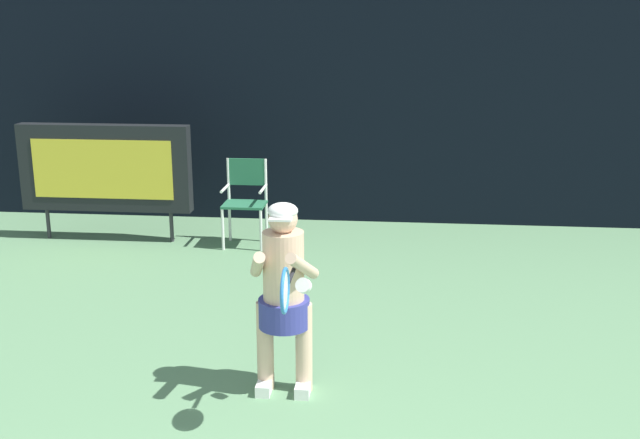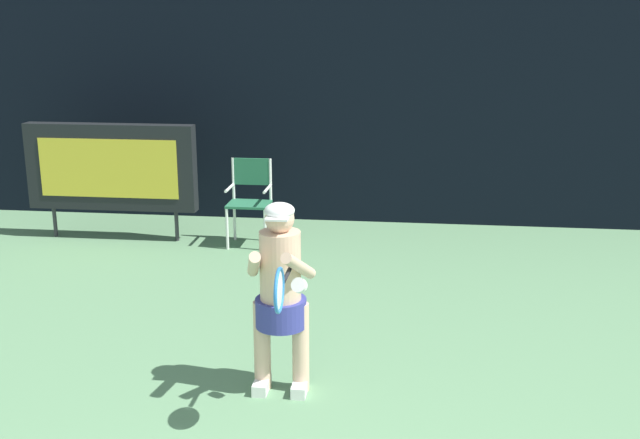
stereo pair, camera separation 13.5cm
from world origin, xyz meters
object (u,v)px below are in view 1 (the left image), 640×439
umpire_chair (245,197)px  water_bottle (283,245)px  tennis_player (284,291)px  tennis_racket (285,289)px  scoreboard (105,168)px

umpire_chair → water_bottle: size_ratio=4.08×
tennis_player → tennis_racket: size_ratio=2.48×
umpire_chair → tennis_racket: size_ratio=1.79×
scoreboard → tennis_player: 4.77m
scoreboard → umpire_chair: bearing=-0.5°
tennis_player → tennis_racket: bearing=-80.3°
scoreboard → tennis_racket: size_ratio=3.65×
water_bottle → tennis_racket: size_ratio=0.44×
water_bottle → umpire_chair: bearing=142.3°
tennis_racket → water_bottle: bearing=99.6°
umpire_chair → tennis_player: tennis_player is taller
water_bottle → tennis_player: bearing=-81.4°
scoreboard → tennis_racket: scoreboard is taller
umpire_chair → scoreboard: bearing=179.5°
scoreboard → tennis_racket: (2.96, -4.46, 0.12)m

